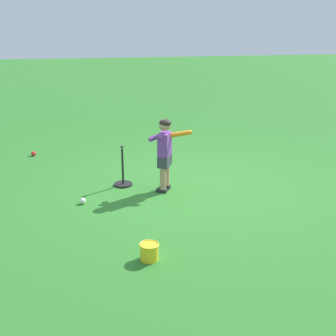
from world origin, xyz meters
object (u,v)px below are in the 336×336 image
object	(u,v)px
play_ball_midfield	(83,201)
batting_tee	(123,179)
child_batter	(165,148)
toy_bucket	(149,251)
play_ball_by_bucket	(33,154)

from	to	relation	value
play_ball_midfield	batting_tee	bearing A→B (deg)	-133.67
play_ball_midfield	child_batter	bearing A→B (deg)	-164.73
child_batter	play_ball_midfield	xyz separation A→B (m)	(1.20, 0.33, -0.61)
play_ball_midfield	batting_tee	size ratio (longest dim) A/B	0.13
play_ball_midfield	batting_tee	world-z (taller)	batting_tee
child_batter	toy_bucket	world-z (taller)	child_batter
play_ball_by_bucket	toy_bucket	bearing A→B (deg)	112.17
play_ball_midfield	toy_bucket	size ratio (longest dim) A/B	0.38
toy_bucket	child_batter	bearing A→B (deg)	-103.66
batting_tee	toy_bucket	xyz separation A→B (m)	(-0.12, 2.27, -0.01)
child_batter	toy_bucket	bearing A→B (deg)	76.34
batting_tee	play_ball_midfield	bearing A→B (deg)	46.33
play_ball_by_bucket	toy_bucket	world-z (taller)	toy_bucket
play_ball_midfield	play_ball_by_bucket	size ratio (longest dim) A/B	0.95
play_ball_midfield	toy_bucket	bearing A→B (deg)	113.77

